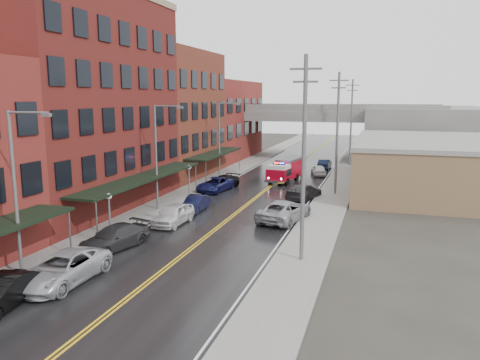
# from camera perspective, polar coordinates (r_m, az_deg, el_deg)

# --- Properties ---
(road) EXTENTS (11.00, 160.00, 0.02)m
(road) POSITION_cam_1_polar(r_m,az_deg,el_deg) (44.09, 1.50, -2.53)
(road) COLOR black
(road) RESTS_ON ground
(sidewalk_left) EXTENTS (3.00, 160.00, 0.15)m
(sidewalk_left) POSITION_cam_1_polar(r_m,az_deg,el_deg) (46.51, -7.21, -1.86)
(sidewalk_left) COLOR slate
(sidewalk_left) RESTS_ON ground
(sidewalk_right) EXTENTS (3.00, 160.00, 0.15)m
(sidewalk_right) POSITION_cam_1_polar(r_m,az_deg,el_deg) (42.76, 10.98, -3.03)
(sidewalk_right) COLOR slate
(sidewalk_right) RESTS_ON ground
(curb_left) EXTENTS (0.30, 160.00, 0.15)m
(curb_left) POSITION_cam_1_polar(r_m,az_deg,el_deg) (45.87, -5.32, -1.99)
(curb_left) COLOR gray
(curb_left) RESTS_ON ground
(curb_right) EXTENTS (0.30, 160.00, 0.15)m
(curb_right) POSITION_cam_1_polar(r_m,az_deg,el_deg) (42.95, 8.79, -2.90)
(curb_right) COLOR gray
(curb_right) RESTS_ON ground
(brick_building_b) EXTENTS (9.00, 20.00, 18.00)m
(brick_building_b) POSITION_cam_1_polar(r_m,az_deg,el_deg) (42.44, -18.94, 8.68)
(brick_building_b) COLOR #571B17
(brick_building_b) RESTS_ON ground
(brick_building_c) EXTENTS (9.00, 15.00, 15.00)m
(brick_building_c) POSITION_cam_1_polar(r_m,az_deg,el_deg) (57.60, -8.57, 7.87)
(brick_building_c) COLOR brown
(brick_building_c) RESTS_ON ground
(brick_building_far) EXTENTS (9.00, 20.00, 12.00)m
(brick_building_far) POSITION_cam_1_polar(r_m,az_deg,el_deg) (73.83, -2.65, 7.29)
(brick_building_far) COLOR maroon
(brick_building_far) RESTS_ON ground
(tan_building) EXTENTS (14.00, 22.00, 5.00)m
(tan_building) POSITION_cam_1_polar(r_m,az_deg,el_deg) (52.15, 21.81, 1.50)
(tan_building) COLOR #835F46
(tan_building) RESTS_ON ground
(right_far_block) EXTENTS (18.00, 30.00, 8.00)m
(right_far_block) POSITION_cam_1_polar(r_m,az_deg,el_deg) (81.91, 21.63, 5.47)
(right_far_block) COLOR slate
(right_far_block) RESTS_ON ground
(awning_1) EXTENTS (2.60, 18.00, 3.09)m
(awning_1) POSITION_cam_1_polar(r_m,az_deg,el_deg) (39.89, -11.66, 0.27)
(awning_1) COLOR black
(awning_1) RESTS_ON ground
(awning_2) EXTENTS (2.60, 13.00, 3.09)m
(awning_2) POSITION_cam_1_polar(r_m,az_deg,el_deg) (55.71, -3.03, 3.23)
(awning_2) COLOR black
(awning_2) RESTS_ON ground
(globe_lamp_1) EXTENTS (0.44, 0.44, 3.12)m
(globe_lamp_1) POSITION_cam_1_polar(r_m,az_deg,el_deg) (33.58, -15.68, -2.93)
(globe_lamp_1) COLOR #59595B
(globe_lamp_1) RESTS_ON ground
(globe_lamp_2) EXTENTS (0.44, 0.44, 3.12)m
(globe_lamp_2) POSITION_cam_1_polar(r_m,az_deg,el_deg) (45.74, -6.24, 0.81)
(globe_lamp_2) COLOR #59595B
(globe_lamp_2) RESTS_ON ground
(street_lamp_0) EXTENTS (2.64, 0.22, 9.00)m
(street_lamp_0) POSITION_cam_1_polar(r_m,az_deg,el_deg) (26.89, -25.41, -0.49)
(street_lamp_0) COLOR #59595B
(street_lamp_0) RESTS_ON ground
(street_lamp_1) EXTENTS (2.64, 0.22, 9.00)m
(street_lamp_1) POSITION_cam_1_polar(r_m,az_deg,el_deg) (40.02, -9.90, 3.54)
(street_lamp_1) COLOR #59595B
(street_lamp_1) RESTS_ON ground
(street_lamp_2) EXTENTS (2.64, 0.22, 9.00)m
(street_lamp_2) POSITION_cam_1_polar(r_m,az_deg,el_deg) (54.70, -2.31, 5.43)
(street_lamp_2) COLOR #59595B
(street_lamp_2) RESTS_ON ground
(utility_pole_0) EXTENTS (1.80, 0.24, 12.00)m
(utility_pole_0) POSITION_cam_1_polar(r_m,az_deg,el_deg) (27.01, 7.78, 2.85)
(utility_pole_0) COLOR #59595B
(utility_pole_0) RESTS_ON ground
(utility_pole_1) EXTENTS (1.80, 0.24, 12.00)m
(utility_pole_1) POSITION_cam_1_polar(r_m,az_deg,el_deg) (46.77, 11.78, 5.79)
(utility_pole_1) COLOR #59595B
(utility_pole_1) RESTS_ON ground
(utility_pole_2) EXTENTS (1.80, 0.24, 12.00)m
(utility_pole_2) POSITION_cam_1_polar(r_m,az_deg,el_deg) (66.68, 13.40, 6.98)
(utility_pole_2) COLOR #59595B
(utility_pole_2) RESTS_ON ground
(overpass) EXTENTS (40.00, 10.00, 7.50)m
(overpass) POSITION_cam_1_polar(r_m,az_deg,el_deg) (74.44, 8.17, 7.21)
(overpass) COLOR slate
(overpass) RESTS_ON ground
(fire_truck) EXTENTS (3.77, 7.35, 2.58)m
(fire_truck) POSITION_cam_1_polar(r_m,az_deg,el_deg) (54.34, 5.69, 1.33)
(fire_truck) COLOR #A5071C
(fire_truck) RESTS_ON ground
(parked_car_left_1) EXTENTS (2.13, 4.72, 1.50)m
(parked_car_left_1) POSITION_cam_1_polar(r_m,az_deg,el_deg) (24.74, -27.13, -12.21)
(parked_car_left_1) COLOR black
(parked_car_left_1) RESTS_ON ground
(parked_car_left_2) EXTENTS (2.78, 5.81, 1.60)m
(parked_car_left_2) POSITION_cam_1_polar(r_m,az_deg,el_deg) (26.62, -20.77, -10.06)
(parked_car_left_2) COLOR #A6A8AE
(parked_car_left_2) RESTS_ON ground
(parked_car_left_3) EXTENTS (3.35, 5.53, 1.50)m
(parked_car_left_3) POSITION_cam_1_polar(r_m,az_deg,el_deg) (31.31, -15.09, -6.81)
(parked_car_left_3) COLOR #2C2B2E
(parked_car_left_3) RESTS_ON ground
(parked_car_left_4) EXTENTS (2.02, 4.67, 1.57)m
(parked_car_left_4) POSITION_cam_1_polar(r_m,az_deg,el_deg) (36.28, -8.14, -4.16)
(parked_car_left_4) COLOR silver
(parked_car_left_4) RESTS_ON ground
(parked_car_left_5) EXTENTS (1.52, 4.07, 1.33)m
(parked_car_left_5) POSITION_cam_1_polar(r_m,az_deg,el_deg) (40.21, -5.49, -2.87)
(parked_car_left_5) COLOR black
(parked_car_left_5) RESTS_ON ground
(parked_car_left_6) EXTENTS (2.98, 5.37, 1.42)m
(parked_car_left_6) POSITION_cam_1_polar(r_m,az_deg,el_deg) (48.39, -3.05, -0.55)
(parked_car_left_6) COLOR #131548
(parked_car_left_6) RESTS_ON ground
(parked_car_left_7) EXTENTS (2.83, 5.04, 1.38)m
(parked_car_left_7) POSITION_cam_1_polar(r_m,az_deg,el_deg) (49.76, -2.04, -0.27)
(parked_car_left_7) COLOR black
(parked_car_left_7) RESTS_ON ground
(parked_car_right_0) EXTENTS (3.93, 6.43, 1.67)m
(parked_car_right_0) POSITION_cam_1_polar(r_m,az_deg,el_deg) (37.04, 5.47, -3.73)
(parked_car_right_0) COLOR #919298
(parked_car_right_0) RESTS_ON ground
(parked_car_right_1) EXTENTS (3.29, 5.40, 1.46)m
(parked_car_right_1) POSITION_cam_1_polar(r_m,az_deg,el_deg) (45.08, 7.78, -1.40)
(parked_car_right_1) COLOR #2C2B2E
(parked_car_right_1) RESTS_ON ground
(parked_car_right_2) EXTENTS (2.54, 4.22, 1.34)m
(parked_car_right_2) POSITION_cam_1_polar(r_m,az_deg,el_deg) (58.82, 9.55, 1.20)
(parked_car_right_2) COLOR silver
(parked_car_right_2) RESTS_ON ground
(parked_car_right_3) EXTENTS (1.50, 4.11, 1.35)m
(parked_car_right_3) POSITION_cam_1_polar(r_m,az_deg,el_deg) (64.12, 10.28, 1.91)
(parked_car_right_3) COLOR black
(parked_car_right_3) RESTS_ON ground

